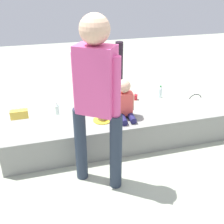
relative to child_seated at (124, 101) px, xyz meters
The scene contains 12 objects.
ground_plane 0.59m from the child_seated, 104.89° to the right, with size 12.00×12.00×0.00m, color #9EA591.
concrete_ledge 0.40m from the child_seated, 104.89° to the right, with size 2.90×0.58×0.37m, color gray.
child_seated is the anchor object (origin of this frame).
adult_standing 0.90m from the child_seated, 127.19° to the right, with size 0.43×0.37×1.69m.
cake_plate 0.34m from the child_seated, behind, with size 0.22×0.22×0.07m.
gift_bag 1.57m from the child_seated, 148.54° to the left, with size 0.24×0.10×0.31m.
railing_post 0.82m from the child_seated, 77.56° to the left, with size 0.36×0.36×1.12m.
water_bottle_near_gift 1.67m from the child_seated, 48.50° to the left, with size 0.07×0.07×0.23m.
water_bottle_far_side 1.32m from the child_seated, 127.34° to the left, with size 0.06×0.06×0.23m.
party_cup_red 1.50m from the child_seated, 63.85° to the left, with size 0.08×0.08×0.09m, color red.
cake_box_white 1.44m from the child_seated, 36.41° to the left, with size 0.33×0.31×0.11m, color white.
handbag_black_leather 1.46m from the child_seated, 20.45° to the left, with size 0.33×0.10×0.34m.
Camera 1 is at (-0.96, -2.86, 1.96)m, focal length 44.33 mm.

